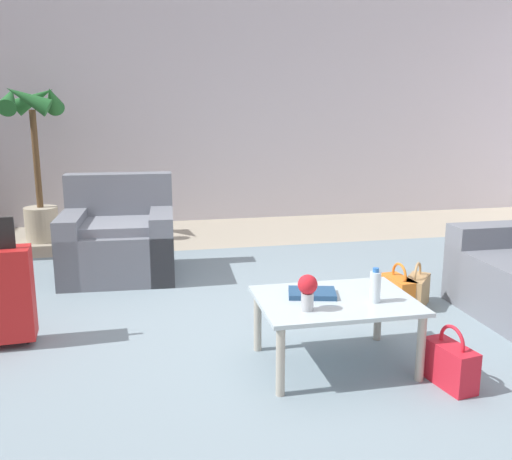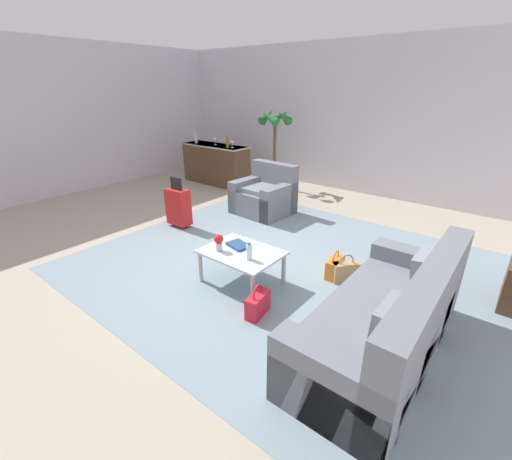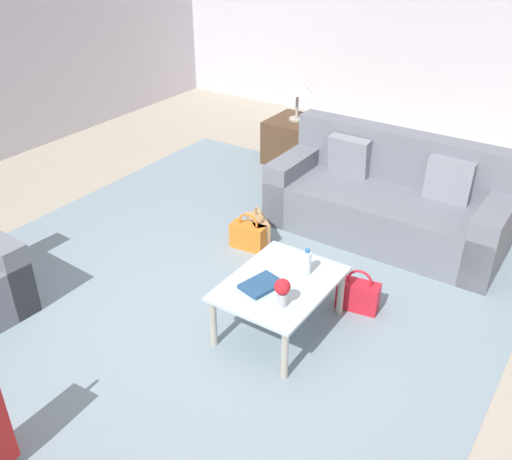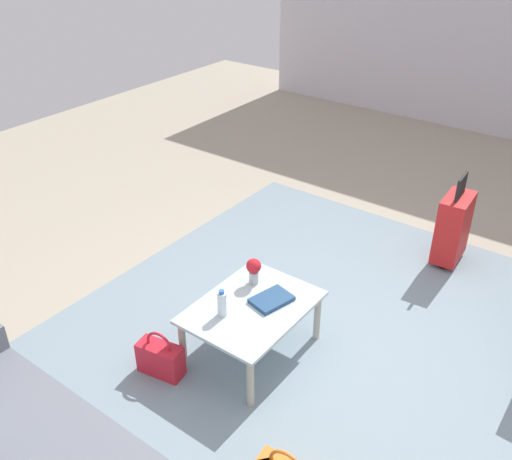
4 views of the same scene
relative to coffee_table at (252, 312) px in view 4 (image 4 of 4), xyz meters
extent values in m
plane|color=#A89E89|center=(-0.40, 0.50, -0.37)|extent=(12.00, 12.00, 0.00)
cube|color=gray|center=(0.20, 0.70, -0.36)|extent=(5.20, 4.40, 0.01)
cube|color=silver|center=(0.00, 0.00, 0.04)|extent=(0.91, 0.69, 0.02)
cylinder|color=#ADA899|center=(-0.41, 0.29, -0.17)|extent=(0.05, 0.05, 0.40)
cylinder|color=#ADA899|center=(0.41, 0.29, -0.17)|extent=(0.05, 0.05, 0.40)
cylinder|color=#ADA899|center=(-0.41, -0.29, -0.17)|extent=(0.05, 0.05, 0.40)
cylinder|color=#ADA899|center=(0.41, -0.29, -0.17)|extent=(0.05, 0.05, 0.40)
cylinder|color=silver|center=(0.20, -0.10, 0.15)|extent=(0.06, 0.06, 0.18)
cylinder|color=#2D6BBC|center=(0.20, -0.10, 0.25)|extent=(0.04, 0.04, 0.02)
cube|color=navy|center=(-0.12, 0.08, 0.07)|extent=(0.32, 0.26, 0.03)
cylinder|color=#B2B7BC|center=(-0.22, -0.15, 0.11)|extent=(0.07, 0.07, 0.10)
sphere|color=red|center=(-0.22, -0.15, 0.21)|extent=(0.11, 0.11, 0.11)
cube|color=red|center=(-2.00, 0.70, -0.02)|extent=(0.41, 0.25, 0.60)
cube|color=black|center=(-2.00, 0.70, 0.38)|extent=(0.24, 0.04, 0.20)
cylinder|color=black|center=(-2.14, 0.69, -0.34)|extent=(0.02, 0.05, 0.05)
cylinder|color=black|center=(-1.86, 0.71, -0.34)|extent=(0.02, 0.05, 0.05)
cube|color=red|center=(0.54, -0.38, -0.25)|extent=(0.19, 0.34, 0.24)
torus|color=red|center=(0.54, -0.38, -0.11)|extent=(0.05, 0.20, 0.20)
camera|label=1|loc=(-1.11, -3.01, 1.18)|focal=40.00mm
camera|label=2|loc=(2.38, -2.71, 1.86)|focal=24.00mm
camera|label=3|loc=(-2.84, -1.70, 2.39)|focal=40.00mm
camera|label=4|loc=(2.49, 1.88, 2.51)|focal=40.00mm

